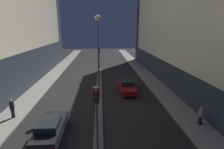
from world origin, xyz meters
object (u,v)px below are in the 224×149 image
car_left_lane (50,128)px  pedestrian_on_left_sidewalk (12,108)px  street_lamp (98,39)px  traffic_light_near (97,109)px  traffic_light_mid (99,56)px  car_right_lane (127,86)px  pedestrian_on_right_sidewalk (201,115)px

car_left_lane → pedestrian_on_left_sidewalk: pedestrian_on_left_sidewalk is taller
street_lamp → car_left_lane: size_ratio=2.01×
traffic_light_near → traffic_light_mid: 19.82m
car_right_lane → pedestrian_on_left_sidewalk: 12.93m
traffic_light_mid → pedestrian_on_left_sidewalk: (-7.72, -13.94, -2.54)m
pedestrian_on_right_sidewalk → street_lamp: bearing=140.6°
street_lamp → car_left_lane: 10.53m
car_right_lane → pedestrian_on_left_sidewalk: (-11.31, -6.27, 0.31)m
car_left_lane → pedestrian_on_left_sidewalk: bearing=144.0°
traffic_light_near → traffic_light_mid: (0.00, 19.82, 0.00)m
car_left_lane → car_right_lane: bearing=52.3°
traffic_light_mid → car_left_lane: (-3.59, -16.94, -2.85)m
car_left_lane → car_right_lane: (7.17, 9.27, 0.00)m
street_lamp → car_right_lane: street_lamp is taller
traffic_light_near → car_left_lane: 5.41m
traffic_light_near → traffic_light_mid: same height
car_left_lane → car_right_lane: size_ratio=0.96×
street_lamp → pedestrian_on_left_sidewalk: (-7.72, -4.80, -5.79)m
street_lamp → car_left_lane: bearing=-114.7°
pedestrian_on_right_sidewalk → traffic_light_near: bearing=-156.7°
traffic_light_mid → pedestrian_on_left_sidewalk: traffic_light_mid is taller
traffic_light_near → pedestrian_on_left_sidewalk: 10.03m
pedestrian_on_left_sidewalk → traffic_light_mid: bearing=61.0°
street_lamp → pedestrian_on_left_sidewalk: size_ratio=5.24×
pedestrian_on_right_sidewalk → pedestrian_on_left_sidewalk: bearing=172.3°
traffic_light_mid → pedestrian_on_left_sidewalk: 16.14m
street_lamp → pedestrian_on_right_sidewalk: 12.50m
traffic_light_near → car_right_lane: size_ratio=1.00×
street_lamp → pedestrian_on_right_sidewalk: street_lamp is taller
pedestrian_on_left_sidewalk → pedestrian_on_right_sidewalk: 16.40m
traffic_light_near → car_left_lane: size_ratio=1.04×
car_left_lane → traffic_light_near: bearing=-38.7°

